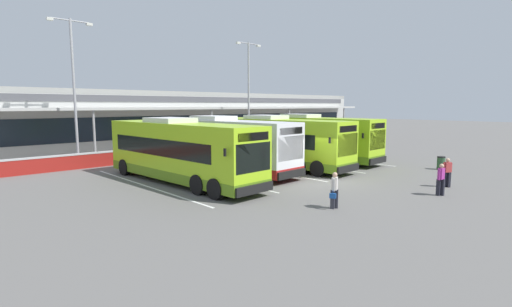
% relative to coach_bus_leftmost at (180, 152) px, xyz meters
% --- Properties ---
extents(ground_plane, '(200.00, 200.00, 0.00)m').
position_rel_coach_bus_leftmost_xyz_m(ground_plane, '(6.41, -5.38, -1.79)').
color(ground_plane, '#605E5B').
extents(terminal_building, '(70.00, 13.00, 6.00)m').
position_rel_coach_bus_leftmost_xyz_m(terminal_building, '(6.41, 21.52, 1.23)').
color(terminal_building, '#B7B7B2').
rests_on(terminal_building, ground).
extents(red_barrier_wall, '(60.00, 0.40, 1.10)m').
position_rel_coach_bus_leftmost_xyz_m(red_barrier_wall, '(6.41, 9.12, -1.23)').
color(red_barrier_wall, maroon).
rests_on(red_barrier_wall, ground).
extents(coach_bus_leftmost, '(3.34, 12.25, 3.78)m').
position_rel_coach_bus_leftmost_xyz_m(coach_bus_leftmost, '(0.00, 0.00, 0.00)').
color(coach_bus_leftmost, '#9ED11E').
rests_on(coach_bus_leftmost, ground).
extents(coach_bus_left_centre, '(3.34, 12.25, 3.78)m').
position_rel_coach_bus_leftmost_xyz_m(coach_bus_left_centre, '(4.29, 1.44, 0.00)').
color(coach_bus_left_centre, silver).
rests_on(coach_bus_left_centre, ground).
extents(coach_bus_centre, '(3.34, 12.25, 3.78)m').
position_rel_coach_bus_leftmost_xyz_m(coach_bus_centre, '(8.31, 0.27, 0.00)').
color(coach_bus_centre, '#9ED11E').
rests_on(coach_bus_centre, ground).
extents(coach_bus_right_centre, '(3.34, 12.25, 3.78)m').
position_rel_coach_bus_leftmost_xyz_m(coach_bus_right_centre, '(12.87, 0.77, 0.00)').
color(coach_bus_right_centre, '#9ED11E').
rests_on(coach_bus_right_centre, ground).
extents(bay_stripe_far_west, '(0.14, 13.00, 0.01)m').
position_rel_coach_bus_leftmost_xyz_m(bay_stripe_far_west, '(-1.99, 0.62, -1.78)').
color(bay_stripe_far_west, silver).
rests_on(bay_stripe_far_west, ground).
extents(bay_stripe_west, '(0.14, 13.00, 0.01)m').
position_rel_coach_bus_leftmost_xyz_m(bay_stripe_west, '(2.21, 0.62, -1.78)').
color(bay_stripe_west, silver).
rests_on(bay_stripe_west, ground).
extents(bay_stripe_mid_west, '(0.14, 13.00, 0.01)m').
position_rel_coach_bus_leftmost_xyz_m(bay_stripe_mid_west, '(6.41, 0.62, -1.78)').
color(bay_stripe_mid_west, silver).
rests_on(bay_stripe_mid_west, ground).
extents(bay_stripe_centre, '(0.14, 13.00, 0.01)m').
position_rel_coach_bus_leftmost_xyz_m(bay_stripe_centre, '(10.61, 0.62, -1.78)').
color(bay_stripe_centre, silver).
rests_on(bay_stripe_centre, ground).
extents(bay_stripe_mid_east, '(0.14, 13.00, 0.01)m').
position_rel_coach_bus_leftmost_xyz_m(bay_stripe_mid_east, '(14.81, 0.62, -1.78)').
color(bay_stripe_mid_east, silver).
rests_on(bay_stripe_mid_east, ground).
extents(pedestrian_with_handbag, '(0.65, 0.43, 1.62)m').
position_rel_coach_bus_leftmost_xyz_m(pedestrian_with_handbag, '(1.84, -9.54, -0.93)').
color(pedestrian_with_handbag, '#33333D').
rests_on(pedestrian_with_handbag, ground).
extents(pedestrian_in_dark_coat, '(0.54, 0.32, 1.62)m').
position_rel_coach_bus_leftmost_xyz_m(pedestrian_in_dark_coat, '(7.74, -11.78, -0.91)').
color(pedestrian_in_dark_coat, black).
rests_on(pedestrian_in_dark_coat, ground).
extents(pedestrian_child, '(0.51, 0.41, 1.62)m').
position_rel_coach_bus_leftmost_xyz_m(pedestrian_child, '(10.06, -11.22, -0.91)').
color(pedestrian_child, black).
rests_on(pedestrian_child, ground).
extents(lamp_post_west, '(3.24, 0.28, 11.00)m').
position_rel_coach_bus_leftmost_xyz_m(lamp_post_west, '(-1.79, 12.07, 4.50)').
color(lamp_post_west, '#9E9EA3').
rests_on(lamp_post_west, ground).
extents(lamp_post_centre, '(3.24, 0.28, 11.00)m').
position_rel_coach_bus_leftmost_xyz_m(lamp_post_centre, '(15.21, 10.86, 4.50)').
color(lamp_post_centre, '#9E9EA3').
rests_on(lamp_post_centre, ground).
extents(litter_bin, '(0.54, 0.54, 0.93)m').
position_rel_coach_bus_leftmost_xyz_m(litter_bin, '(15.85, -8.70, -1.32)').
color(litter_bin, '#2D5133').
rests_on(litter_bin, ground).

